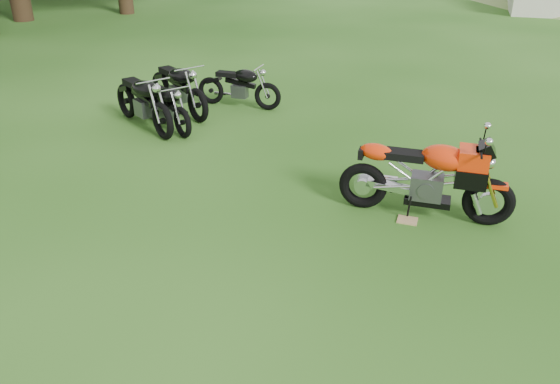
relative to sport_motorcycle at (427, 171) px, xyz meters
The scene contains 7 objects.
ground 2.12m from the sport_motorcycle, 125.34° to the right, with size 120.00×120.00×0.00m, color #1D4D10.
sport_motorcycle is the anchor object (origin of this frame).
plywood_board 0.66m from the sport_motorcycle, 111.33° to the right, with size 0.25×0.20×0.02m, color tan.
vintage_moto_a 5.53m from the sport_motorcycle, 165.17° to the left, with size 1.99×0.46×1.04m, color black, non-canonical shape.
vintage_moto_b 5.30m from the sport_motorcycle, behind, with size 2.00×0.46×1.05m, color black, non-canonical shape.
vintage_moto_c 4.99m from the sport_motorcycle, behind, with size 1.69×0.39×0.89m, color black, non-canonical shape.
vintage_moto_d 5.13m from the sport_motorcycle, 153.19° to the left, with size 1.69×0.39×0.89m, color black, non-canonical shape.
Camera 1 is at (2.92, -4.43, 3.41)m, focal length 35.00 mm.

